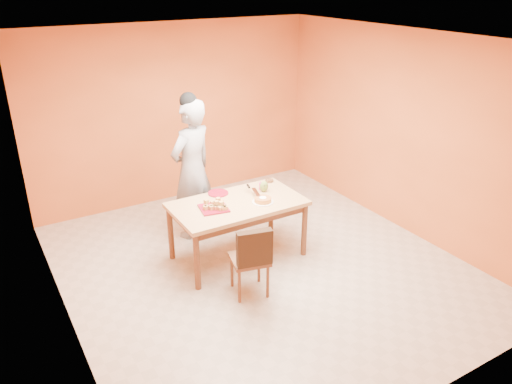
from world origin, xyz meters
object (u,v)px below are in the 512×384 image
person (192,170)px  magenta_glass (262,186)px  sponge_cake (263,200)px  checker_tin (269,181)px  dining_table (238,209)px  egg_ornament (264,186)px  dining_chair (250,258)px  pastry_platter (214,208)px  red_dinner_plate (218,193)px

person → magenta_glass: person is taller
sponge_cake → checker_tin: (0.41, 0.51, -0.02)m
dining_table → person: bearing=104.2°
dining_table → egg_ornament: bearing=14.0°
dining_table → dining_chair: bearing=-109.1°
pastry_platter → person: bearing=82.2°
dining_chair → sponge_cake: size_ratio=4.19×
person → egg_ornament: (0.66, -0.73, -0.12)m
dining_chair → egg_ornament: egg_ornament is taller
person → checker_tin: person is taller
dining_chair → sponge_cake: 0.87m
red_dinner_plate → checker_tin: bearing=0.0°
dining_chair → checker_tin: 1.49m
egg_ornament → checker_tin: egg_ornament is taller
dining_table → dining_chair: size_ratio=1.83×
pastry_platter → dining_chair: bearing=-84.8°
dining_chair → egg_ornament: bearing=64.4°
dining_table → checker_tin: bearing=27.2°
pastry_platter → red_dinner_plate: (0.25, 0.37, -0.00)m
red_dinner_plate → egg_ornament: egg_ornament is taller
dining_table → person: person is taller
magenta_glass → checker_tin: bearing=37.0°
dining_chair → magenta_glass: size_ratio=9.59×
person → pastry_platter: 0.89m
sponge_cake → red_dinner_plate: bearing=124.4°
sponge_cake → egg_ornament: (0.18, 0.27, 0.04)m
egg_ornament → magenta_glass: size_ratio=1.56×
dining_chair → red_dinner_plate: (0.18, 1.11, 0.31)m
dining_table → red_dinner_plate: red_dinner_plate is taller
egg_ornament → magenta_glass: egg_ornament is taller
dining_table → person: (-0.21, 0.84, 0.28)m
egg_ornament → magenta_glass: bearing=82.1°
egg_ornament → checker_tin: size_ratio=1.29×
dining_chair → pastry_platter: (-0.07, 0.74, 0.32)m
pastry_platter → magenta_glass: size_ratio=3.49×
pastry_platter → magenta_glass: bearing=14.3°
magenta_glass → sponge_cake: bearing=-119.0°
egg_ornament → checker_tin: bearing=42.3°
dining_table → egg_ornament: size_ratio=11.25×
pastry_platter → egg_ornament: 0.79m
dining_table → pastry_platter: pastry_platter is taller
dining_chair → pastry_platter: size_ratio=2.75×
person → pastry_platter: (-0.12, -0.86, -0.18)m
egg_ornament → sponge_cake: bearing=-127.6°
dining_table → pastry_platter: (-0.33, -0.02, 0.10)m
dining_chair → pastry_platter: bearing=108.9°
sponge_cake → dining_chair: bearing=-131.4°
magenta_glass → pastry_platter: bearing=-165.7°
sponge_cake → egg_ornament: size_ratio=1.47×
pastry_platter → red_dinner_plate: size_ratio=1.23×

